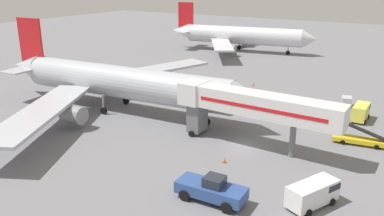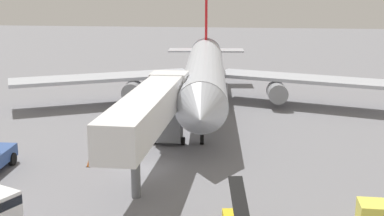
{
  "view_description": "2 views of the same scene",
  "coord_description": "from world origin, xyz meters",
  "px_view_note": "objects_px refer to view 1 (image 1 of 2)",
  "views": [
    {
      "loc": [
        -41.27,
        -18.27,
        20.05
      ],
      "look_at": [
        4.34,
        10.05,
        2.08
      ],
      "focal_mm": 36.88,
      "sensor_mm": 36.0,
      "label": 1
    },
    {
      "loc": [
        8.87,
        -40.75,
        15.31
      ],
      "look_at": [
        2.5,
        12.72,
        2.38
      ],
      "focal_mm": 48.12,
      "sensor_mm": 36.0,
      "label": 2
    }
  ],
  "objects_px": {
    "belt_loader_truck": "(360,139)",
    "airplane_background": "(239,35)",
    "service_van_near_center": "(361,111)",
    "baggage_cart_rear_right": "(347,101)",
    "jet_bridge": "(247,105)",
    "pushback_tug": "(211,189)",
    "safety_cone_bravo": "(224,160)",
    "safety_cone_alpha": "(253,84)",
    "airplane_at_gate": "(117,82)",
    "service_van_near_right": "(314,192)"
  },
  "relations": [
    {
      "from": "airplane_at_gate",
      "to": "service_van_near_right",
      "type": "relative_size",
      "value": 8.98
    },
    {
      "from": "jet_bridge",
      "to": "baggage_cart_rear_right",
      "type": "height_order",
      "value": "jet_bridge"
    },
    {
      "from": "airplane_at_gate",
      "to": "jet_bridge",
      "type": "height_order",
      "value": "airplane_at_gate"
    },
    {
      "from": "service_van_near_right",
      "to": "airplane_background",
      "type": "xyz_separation_m",
      "value": [
        67.88,
        39.88,
        3.14
      ]
    },
    {
      "from": "safety_cone_bravo",
      "to": "airplane_background",
      "type": "xyz_separation_m",
      "value": [
        64.39,
        28.93,
        4.14
      ]
    },
    {
      "from": "airplane_background",
      "to": "safety_cone_bravo",
      "type": "bearing_deg",
      "value": -155.81
    },
    {
      "from": "service_van_near_right",
      "to": "service_van_near_center",
      "type": "xyz_separation_m",
      "value": [
        26.38,
        0.43,
        0.04
      ]
    },
    {
      "from": "baggage_cart_rear_right",
      "to": "safety_cone_alpha",
      "type": "xyz_separation_m",
      "value": [
        3.76,
        17.88,
        -0.54
      ]
    },
    {
      "from": "airplane_at_gate",
      "to": "belt_loader_truck",
      "type": "xyz_separation_m",
      "value": [
        5.58,
        -35.06,
        -3.75
      ]
    },
    {
      "from": "safety_cone_alpha",
      "to": "safety_cone_bravo",
      "type": "xyz_separation_m",
      "value": [
        -32.33,
        -10.47,
        -0.03
      ]
    },
    {
      "from": "belt_loader_truck",
      "to": "service_van_near_right",
      "type": "xyz_separation_m",
      "value": [
        -16.92,
        1.14,
        0.54
      ]
    },
    {
      "from": "belt_loader_truck",
      "to": "service_van_near_center",
      "type": "height_order",
      "value": "belt_loader_truck"
    },
    {
      "from": "airplane_at_gate",
      "to": "jet_bridge",
      "type": "relative_size",
      "value": 2.42
    },
    {
      "from": "service_van_near_center",
      "to": "service_van_near_right",
      "type": "bearing_deg",
      "value": -179.06
    },
    {
      "from": "service_van_near_right",
      "to": "baggage_cart_rear_right",
      "type": "height_order",
      "value": "service_van_near_right"
    },
    {
      "from": "airplane_at_gate",
      "to": "belt_loader_truck",
      "type": "distance_m",
      "value": 35.7
    },
    {
      "from": "belt_loader_truck",
      "to": "airplane_background",
      "type": "height_order",
      "value": "airplane_background"
    },
    {
      "from": "airplane_background",
      "to": "safety_cone_alpha",
      "type": "bearing_deg",
      "value": -150.06
    },
    {
      "from": "jet_bridge",
      "to": "baggage_cart_rear_right",
      "type": "bearing_deg",
      "value": -18.0
    },
    {
      "from": "service_van_near_right",
      "to": "baggage_cart_rear_right",
      "type": "xyz_separation_m",
      "value": [
        32.06,
        3.53,
        -0.43
      ]
    },
    {
      "from": "jet_bridge",
      "to": "pushback_tug",
      "type": "bearing_deg",
      "value": -168.81
    },
    {
      "from": "jet_bridge",
      "to": "safety_cone_bravo",
      "type": "distance_m",
      "value": 7.57
    },
    {
      "from": "belt_loader_truck",
      "to": "safety_cone_bravo",
      "type": "bearing_deg",
      "value": 138.01
    },
    {
      "from": "airplane_at_gate",
      "to": "safety_cone_bravo",
      "type": "relative_size",
      "value": 83.0
    },
    {
      "from": "baggage_cart_rear_right",
      "to": "safety_cone_alpha",
      "type": "height_order",
      "value": "baggage_cart_rear_right"
    },
    {
      "from": "jet_bridge",
      "to": "pushback_tug",
      "type": "xyz_separation_m",
      "value": [
        -13.48,
        -2.67,
        -4.11
      ]
    },
    {
      "from": "belt_loader_truck",
      "to": "jet_bridge",
      "type": "bearing_deg",
      "value": 122.6
    },
    {
      "from": "safety_cone_bravo",
      "to": "airplane_background",
      "type": "distance_m",
      "value": 70.71
    },
    {
      "from": "service_van_near_center",
      "to": "safety_cone_bravo",
      "type": "distance_m",
      "value": 25.21
    },
    {
      "from": "service_van_near_center",
      "to": "baggage_cart_rear_right",
      "type": "height_order",
      "value": "service_van_near_center"
    },
    {
      "from": "safety_cone_bravo",
      "to": "airplane_background",
      "type": "relative_size",
      "value": 0.01
    },
    {
      "from": "service_van_near_right",
      "to": "airplane_background",
      "type": "relative_size",
      "value": 0.13
    },
    {
      "from": "jet_bridge",
      "to": "service_van_near_right",
      "type": "bearing_deg",
      "value": -129.91
    },
    {
      "from": "service_van_near_center",
      "to": "baggage_cart_rear_right",
      "type": "xyz_separation_m",
      "value": [
        5.68,
        3.09,
        -0.47
      ]
    },
    {
      "from": "service_van_near_right",
      "to": "airplane_background",
      "type": "height_order",
      "value": "airplane_background"
    },
    {
      "from": "belt_loader_truck",
      "to": "airplane_at_gate",
      "type": "bearing_deg",
      "value": 99.04
    },
    {
      "from": "airplane_at_gate",
      "to": "jet_bridge",
      "type": "xyz_separation_m",
      "value": [
        -2.16,
        -22.95,
        0.78
      ]
    },
    {
      "from": "service_van_near_center",
      "to": "belt_loader_truck",
      "type": "bearing_deg",
      "value": -170.58
    },
    {
      "from": "jet_bridge",
      "to": "service_van_near_center",
      "type": "bearing_deg",
      "value": -31.47
    },
    {
      "from": "belt_loader_truck",
      "to": "service_van_near_center",
      "type": "xyz_separation_m",
      "value": [
        9.47,
        1.57,
        0.58
      ]
    },
    {
      "from": "airplane_at_gate",
      "to": "baggage_cart_rear_right",
      "type": "distance_m",
      "value": 36.97
    },
    {
      "from": "belt_loader_truck",
      "to": "service_van_near_center",
      "type": "bearing_deg",
      "value": 9.42
    },
    {
      "from": "baggage_cart_rear_right",
      "to": "pushback_tug",
      "type": "bearing_deg",
      "value": 172.52
    },
    {
      "from": "pushback_tug",
      "to": "service_van_near_center",
      "type": "relative_size",
      "value": 1.51
    },
    {
      "from": "airplane_at_gate",
      "to": "service_van_near_right",
      "type": "height_order",
      "value": "airplane_at_gate"
    },
    {
      "from": "pushback_tug",
      "to": "safety_cone_bravo",
      "type": "height_order",
      "value": "pushback_tug"
    },
    {
      "from": "pushback_tug",
      "to": "safety_cone_alpha",
      "type": "relative_size",
      "value": 10.22
    },
    {
      "from": "pushback_tug",
      "to": "baggage_cart_rear_right",
      "type": "height_order",
      "value": "pushback_tug"
    },
    {
      "from": "jet_bridge",
      "to": "baggage_cart_rear_right",
      "type": "relative_size",
      "value": 8.48
    },
    {
      "from": "airplane_at_gate",
      "to": "airplane_background",
      "type": "xyz_separation_m",
      "value": [
        56.54,
        5.95,
        -0.08
      ]
    }
  ]
}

